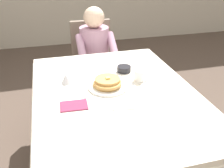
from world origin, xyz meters
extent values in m
cube|color=silver|center=(0.00, 0.00, 0.72)|extent=(1.10, 1.50, 0.04)
cube|color=silver|center=(0.00, 0.76, 0.61)|extent=(1.10, 0.01, 0.18)
cube|color=silver|center=(-0.56, 0.00, 0.61)|extent=(0.01, 1.50, 0.18)
cube|color=silver|center=(0.56, 0.00, 0.61)|extent=(0.01, 1.50, 0.18)
cylinder|color=brown|center=(-0.47, 0.67, 0.35)|extent=(0.07, 0.07, 0.70)
cylinder|color=brown|center=(0.47, 0.67, 0.35)|extent=(0.07, 0.07, 0.70)
cube|color=#7A6B5B|center=(0.06, 1.07, 0.42)|extent=(0.44, 0.44, 0.05)
cube|color=#7A6B5B|center=(0.06, 1.27, 0.69)|extent=(0.44, 0.06, 0.48)
cylinder|color=#2D2319|center=(0.24, 0.89, 0.20)|extent=(0.04, 0.04, 0.40)
cylinder|color=#2D2319|center=(-0.12, 0.89, 0.20)|extent=(0.04, 0.04, 0.40)
cylinder|color=#2D2319|center=(0.24, 1.25, 0.20)|extent=(0.04, 0.04, 0.40)
cylinder|color=#2D2319|center=(-0.12, 1.25, 0.20)|extent=(0.04, 0.04, 0.40)
cylinder|color=#B2849E|center=(0.06, 1.05, 0.68)|extent=(0.30, 0.30, 0.46)
sphere|color=beige|center=(0.06, 1.03, 1.02)|extent=(0.21, 0.21, 0.21)
cylinder|color=#B2849E|center=(0.22, 0.91, 0.75)|extent=(0.08, 0.29, 0.23)
cylinder|color=#B2849E|center=(-0.10, 0.91, 0.75)|extent=(0.08, 0.29, 0.23)
cylinder|color=#383D51|center=(0.14, 0.87, 0.23)|extent=(0.10, 0.10, 0.45)
cylinder|color=#383D51|center=(-0.02, 0.87, 0.23)|extent=(0.10, 0.10, 0.45)
cylinder|color=white|center=(-0.04, 0.07, 0.75)|extent=(0.28, 0.28, 0.02)
cylinder|color=tan|center=(-0.04, 0.07, 0.76)|extent=(0.20, 0.20, 0.02)
cylinder|color=tan|center=(-0.04, 0.06, 0.78)|extent=(0.19, 0.19, 0.02)
cylinder|color=tan|center=(-0.04, 0.07, 0.80)|extent=(0.18, 0.18, 0.02)
cube|color=#F4E072|center=(-0.04, 0.07, 0.82)|extent=(0.03, 0.03, 0.01)
cylinder|color=white|center=(0.21, 0.11, 0.78)|extent=(0.08, 0.08, 0.08)
torus|color=white|center=(0.26, 0.11, 0.79)|extent=(0.05, 0.01, 0.05)
cylinder|color=black|center=(0.15, 0.30, 0.76)|extent=(0.11, 0.11, 0.04)
cone|color=silver|center=(-0.31, 0.21, 0.78)|extent=(0.08, 0.08, 0.07)
cube|color=silver|center=(-0.23, 0.05, 0.74)|extent=(0.03, 0.18, 0.00)
cube|color=silver|center=(0.15, 0.05, 0.74)|extent=(0.03, 0.20, 0.00)
cube|color=silver|center=(-0.01, -0.23, 0.74)|extent=(0.15, 0.04, 0.00)
cube|color=#8C2D4C|center=(-0.30, -0.12, 0.74)|extent=(0.18, 0.13, 0.01)
camera|label=1|loc=(-0.41, -1.48, 1.60)|focal=41.01mm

